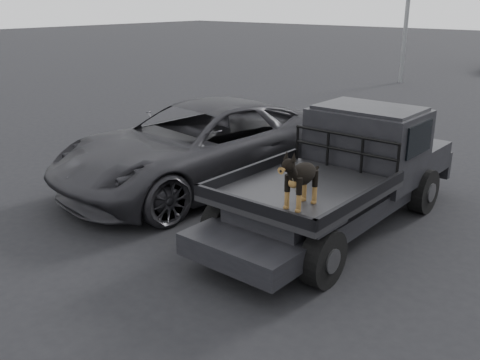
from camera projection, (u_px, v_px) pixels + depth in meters
The scene contains 6 objects.
ground at pixel (304, 273), 7.10m from camera, with size 120.00×120.00×0.00m, color black.
flatbed_ute at pixel (335, 200), 8.40m from camera, with size 2.00×5.40×0.92m, color black, non-canonical shape.
ute_cab at pixel (368, 133), 8.80m from camera, with size 1.72×1.30×0.88m, color black, non-canonical shape.
headache_rack at pixel (344, 152), 8.31m from camera, with size 1.80×0.08×0.55m, color black, non-canonical shape.
dog at pixel (301, 179), 6.78m from camera, with size 0.32×0.60×0.74m, color black, non-canonical shape.
parked_suv at pixel (200, 145), 10.18m from camera, with size 2.66×5.77×1.60m, color #2C2B30.
Camera 1 is at (3.39, -5.39, 3.47)m, focal length 40.00 mm.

